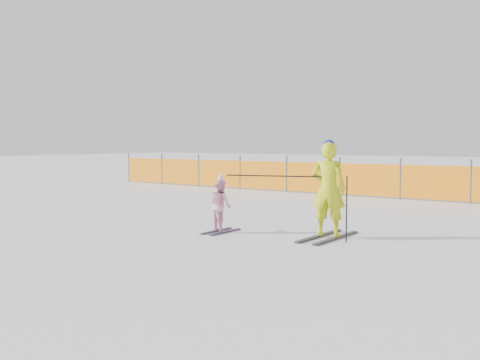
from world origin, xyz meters
name	(u,v)px	position (x,y,z in m)	size (l,w,h in m)	color
ground	(224,236)	(0.00, 0.00, 0.00)	(120.00, 120.00, 0.00)	white
adult	(328,189)	(1.64, 0.94, 0.88)	(0.68, 1.61, 1.77)	black
child	(221,205)	(-0.30, 0.28, 0.53)	(0.58, 0.90, 1.16)	black
ski_poles	(300,188)	(1.22, 0.66, 0.89)	(2.28, 0.60, 1.14)	black
safety_fence	(293,176)	(-3.37, 8.15, 0.56)	(16.61, 0.06, 1.25)	#595960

